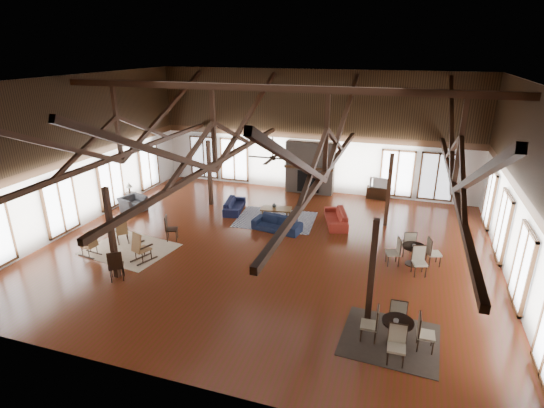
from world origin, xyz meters
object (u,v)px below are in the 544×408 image
(sofa_navy_left, at_px, (234,205))
(armchair, at_px, (133,204))
(cafe_table_near, at_px, (397,328))
(sofa_navy_front, at_px, (277,224))
(coffee_table, at_px, (276,209))
(sofa_orange, at_px, (336,217))
(cafe_table_far, at_px, (414,252))
(tv_console, at_px, (379,193))

(sofa_navy_left, xyz_separation_m, armchair, (-4.36, -1.43, 0.07))
(cafe_table_near, bearing_deg, sofa_navy_front, 130.63)
(sofa_navy_left, distance_m, armchair, 4.59)
(coffee_table, relative_size, armchair, 1.33)
(sofa_navy_left, xyz_separation_m, sofa_orange, (4.64, -0.10, 0.03))
(sofa_navy_front, distance_m, coffee_table, 1.22)
(sofa_navy_front, xyz_separation_m, sofa_orange, (2.16, 1.40, 0.00))
(coffee_table, bearing_deg, cafe_table_far, -31.29)
(sofa_orange, distance_m, coffee_table, 2.57)
(tv_console, bearing_deg, cafe_table_far, -75.50)
(cafe_table_far, bearing_deg, sofa_navy_front, 166.30)
(sofa_orange, distance_m, cafe_table_far, 4.10)
(coffee_table, relative_size, cafe_table_near, 0.76)
(cafe_table_near, xyz_separation_m, tv_console, (-1.33, 10.91, -0.19))
(tv_console, bearing_deg, armchair, -153.94)
(sofa_navy_left, height_order, armchair, armchair)
(sofa_navy_left, bearing_deg, armchair, 97.72)
(cafe_table_far, bearing_deg, cafe_table_near, -94.42)
(sofa_navy_front, xyz_separation_m, coffee_table, (-0.39, 1.15, 0.15))
(armchair, bearing_deg, tv_console, -46.06)
(tv_console, bearing_deg, sofa_navy_front, -124.78)
(sofa_orange, bearing_deg, coffee_table, -101.44)
(sofa_navy_left, xyz_separation_m, cafe_table_near, (7.40, -7.23, 0.21))
(sofa_orange, bearing_deg, sofa_navy_left, -108.28)
(sofa_navy_left, bearing_deg, cafe_table_far, -120.15)
(cafe_table_near, height_order, tv_console, cafe_table_near)
(cafe_table_near, height_order, cafe_table_far, cafe_table_far)
(sofa_navy_left, xyz_separation_m, coffee_table, (2.09, -0.35, 0.18))
(sofa_orange, distance_m, armchair, 9.10)
(tv_console, bearing_deg, cafe_table_near, -83.07)
(coffee_table, xyz_separation_m, cafe_table_near, (5.31, -6.88, 0.03))
(tv_console, bearing_deg, sofa_orange, -110.73)
(coffee_table, distance_m, armchair, 6.54)
(sofa_navy_front, height_order, cafe_table_far, cafe_table_far)
(cafe_table_near, bearing_deg, coffee_table, 127.66)
(sofa_orange, distance_m, cafe_table_near, 7.65)
(sofa_navy_front, height_order, sofa_navy_left, sofa_navy_front)
(coffee_table, height_order, cafe_table_near, cafe_table_near)
(sofa_orange, height_order, armchair, armchair)
(sofa_navy_front, relative_size, cafe_table_far, 1.05)
(armchair, xyz_separation_m, cafe_table_far, (12.10, -1.35, 0.15))
(sofa_orange, relative_size, cafe_table_far, 1.06)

